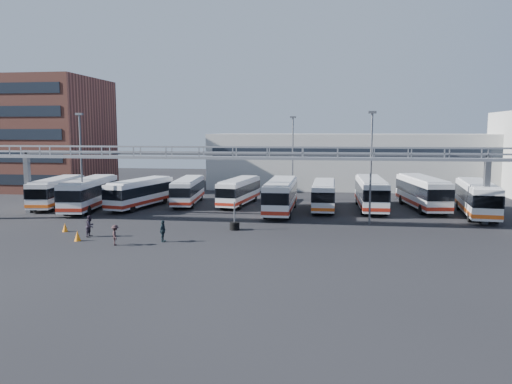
# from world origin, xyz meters

# --- Properties ---
(ground) EXTENTS (140.00, 140.00, 0.00)m
(ground) POSITION_xyz_m (0.00, 0.00, 0.00)
(ground) COLOR black
(ground) RESTS_ON ground
(gantry) EXTENTS (51.40, 5.15, 7.10)m
(gantry) POSITION_xyz_m (0.00, 5.87, 5.51)
(gantry) COLOR gray
(gantry) RESTS_ON ground
(apartment_building) EXTENTS (18.00, 15.00, 16.00)m
(apartment_building) POSITION_xyz_m (-34.00, 30.00, 8.00)
(apartment_building) COLOR brown
(apartment_building) RESTS_ON ground
(warehouse) EXTENTS (42.00, 14.00, 8.00)m
(warehouse) POSITION_xyz_m (12.00, 38.00, 4.00)
(warehouse) COLOR #9E9E99
(warehouse) RESTS_ON ground
(light_pole_left) EXTENTS (0.70, 0.35, 10.21)m
(light_pole_left) POSITION_xyz_m (-16.00, 8.00, 5.73)
(light_pole_left) COLOR #4C4F54
(light_pole_left) RESTS_ON ground
(light_pole_mid) EXTENTS (0.70, 0.35, 10.21)m
(light_pole_mid) POSITION_xyz_m (12.00, 7.00, 5.73)
(light_pole_mid) COLOR #4C4F54
(light_pole_mid) RESTS_ON ground
(light_pole_back) EXTENTS (0.70, 0.35, 10.21)m
(light_pole_back) POSITION_xyz_m (4.00, 22.00, 5.73)
(light_pole_back) COLOR #4C4F54
(light_pole_back) RESTS_ON ground
(bus_0) EXTENTS (3.68, 10.77, 3.20)m
(bus_0) POSITION_xyz_m (-21.80, 13.36, 1.77)
(bus_0) COLOR silver
(bus_0) RESTS_ON ground
(bus_1) EXTENTS (3.75, 11.45, 3.42)m
(bus_1) POSITION_xyz_m (-17.08, 11.59, 1.89)
(bus_1) COLOR silver
(bus_1) RESTS_ON ground
(bus_2) EXTENTS (4.48, 10.67, 3.16)m
(bus_2) POSITION_xyz_m (-12.24, 13.86, 1.75)
(bus_2) COLOR silver
(bus_2) RESTS_ON ground
(bus_3) EXTENTS (3.25, 10.14, 3.03)m
(bus_3) POSITION_xyz_m (-7.75, 17.18, 1.67)
(bus_3) COLOR silver
(bus_3) RESTS_ON ground
(bus_4) EXTENTS (3.56, 10.19, 3.03)m
(bus_4) POSITION_xyz_m (-1.79, 17.42, 1.68)
(bus_4) COLOR silver
(bus_4) RESTS_ON ground
(bus_5) EXTENTS (2.70, 11.36, 3.45)m
(bus_5) POSITION_xyz_m (3.45, 12.51, 1.91)
(bus_5) COLOR silver
(bus_5) RESTS_ON ground
(bus_6) EXTENTS (2.47, 10.07, 3.05)m
(bus_6) POSITION_xyz_m (7.85, 15.39, 1.69)
(bus_6) COLOR silver
(bus_6) RESTS_ON ground
(bus_7) EXTENTS (2.76, 11.34, 3.44)m
(bus_7) POSITION_xyz_m (12.87, 16.01, 1.90)
(bus_7) COLOR silver
(bus_7) RESTS_ON ground
(bus_8) EXTENTS (4.08, 11.79, 3.51)m
(bus_8) POSITION_xyz_m (18.40, 17.15, 1.94)
(bus_8) COLOR silver
(bus_8) RESTS_ON ground
(bus_9) EXTENTS (3.83, 11.59, 3.45)m
(bus_9) POSITION_xyz_m (22.93, 13.24, 1.91)
(bus_9) COLOR silver
(bus_9) RESTS_ON ground
(pedestrian_b) EXTENTS (0.73, 0.90, 1.74)m
(pedestrian_b) POSITION_xyz_m (-10.70, -1.21, 0.87)
(pedestrian_b) COLOR #241D29
(pedestrian_b) RESTS_ON ground
(pedestrian_c) EXTENTS (0.95, 1.15, 1.54)m
(pedestrian_c) POSITION_xyz_m (-7.41, -3.86, 0.77)
(pedestrian_c) COLOR #2D1E20
(pedestrian_c) RESTS_ON ground
(pedestrian_d) EXTENTS (0.44, 1.00, 1.68)m
(pedestrian_d) POSITION_xyz_m (-4.27, -2.26, 0.84)
(pedestrian_d) COLOR #19272E
(pedestrian_d) RESTS_ON ground
(cone_left) EXTENTS (0.57, 0.57, 0.79)m
(cone_left) POSITION_xyz_m (-10.93, -2.87, 0.40)
(cone_left) COLOR orange
(cone_left) RESTS_ON ground
(cone_right) EXTENTS (0.50, 0.50, 0.73)m
(cone_right) POSITION_xyz_m (-13.73, 0.33, 0.37)
(cone_right) COLOR orange
(cone_right) RESTS_ON ground
(tire_stack) EXTENTS (0.85, 0.85, 2.43)m
(tire_stack) POSITION_xyz_m (0.32, 3.10, 0.41)
(tire_stack) COLOR black
(tire_stack) RESTS_ON ground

